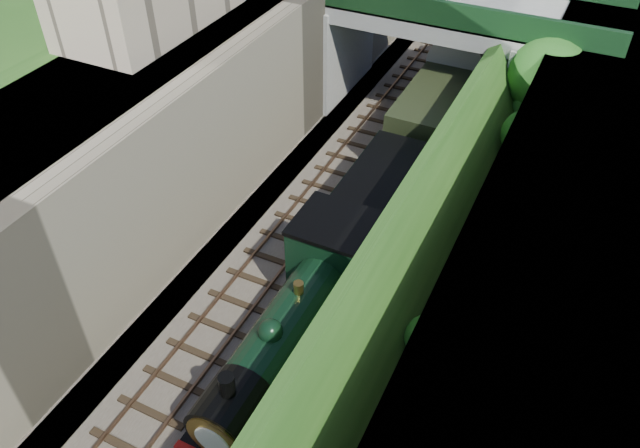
% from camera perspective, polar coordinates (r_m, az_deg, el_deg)
% --- Properties ---
extents(trackbed, '(10.00, 90.00, 0.20)m').
position_cam_1_polar(trackbed, '(31.95, 7.81, 6.99)').
color(trackbed, '#473F38').
rests_on(trackbed, ground).
extents(retaining_wall, '(1.00, 90.00, 7.00)m').
position_cam_1_polar(retaining_wall, '(32.07, -1.18, 14.51)').
color(retaining_wall, '#756B56').
rests_on(retaining_wall, ground).
extents(street_plateau_left, '(6.00, 90.00, 7.00)m').
position_cam_1_polar(street_plateau_left, '(33.65, -6.71, 15.57)').
color(street_plateau_left, '#262628').
rests_on(street_plateau_left, ground).
extents(street_plateau_right, '(8.00, 90.00, 6.25)m').
position_cam_1_polar(street_plateau_right, '(29.48, 26.04, 6.79)').
color(street_plateau_right, '#262628').
rests_on(street_plateau_right, ground).
extents(embankment_slope, '(4.58, 90.00, 6.52)m').
position_cam_1_polar(embankment_slope, '(27.12, 16.12, 5.78)').
color(embankment_slope, '#1E4714').
rests_on(embankment_slope, ground).
extents(track_left, '(2.50, 90.00, 0.20)m').
position_cam_1_polar(track_left, '(32.41, 4.48, 8.10)').
color(track_left, black).
rests_on(track_left, trackbed).
extents(track_right, '(2.50, 90.00, 0.20)m').
position_cam_1_polar(track_right, '(31.61, 9.88, 6.65)').
color(track_right, black).
rests_on(track_right, trackbed).
extents(road_bridge, '(16.00, 6.40, 7.25)m').
position_cam_1_polar(road_bridge, '(33.25, 12.46, 15.67)').
color(road_bridge, gray).
rests_on(road_bridge, ground).
extents(tree, '(3.60, 3.80, 6.60)m').
position_cam_1_polar(tree, '(29.82, 20.38, 12.30)').
color(tree, black).
rests_on(tree, ground).
extents(locomotive, '(3.10, 10.23, 3.83)m').
position_cam_1_polar(locomotive, '(20.56, -2.08, -9.21)').
color(locomotive, black).
rests_on(locomotive, trackbed).
extents(tender, '(2.70, 6.00, 3.05)m').
position_cam_1_polar(tender, '(25.62, 5.56, 1.81)').
color(tender, black).
rests_on(tender, trackbed).
extents(coach_front, '(2.90, 18.00, 3.70)m').
position_cam_1_polar(coach_front, '(35.78, 13.29, 13.76)').
color(coach_front, black).
rests_on(coach_front, trackbed).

